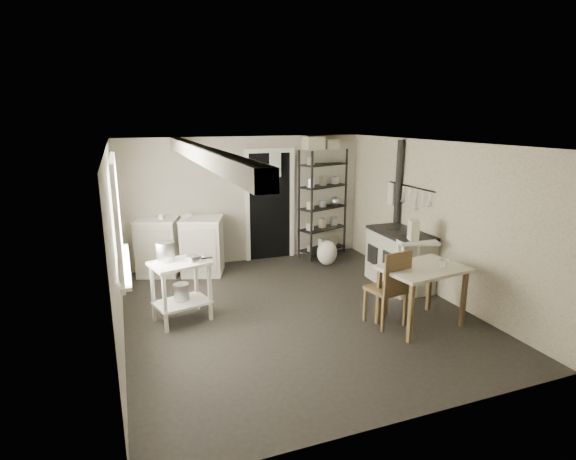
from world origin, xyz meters
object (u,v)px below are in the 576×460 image
object	(u,v)px
chair	(386,289)
work_table	(421,297)
base_cabinets	(181,248)
stove	(399,259)
prep_table	(182,292)
flour_sack	(327,252)
shelf_rack	(323,207)
stockpot	(165,252)

from	to	relation	value
chair	work_table	bearing A→B (deg)	-34.33
base_cabinets	chair	bearing A→B (deg)	-33.71
stove	prep_table	bearing A→B (deg)	-176.34
base_cabinets	work_table	world-z (taller)	base_cabinets
prep_table	flour_sack	xyz separation A→B (m)	(2.79, 1.45, -0.16)
shelf_rack	flour_sack	bearing A→B (deg)	-127.23
shelf_rack	flour_sack	world-z (taller)	shelf_rack
prep_table	shelf_rack	size ratio (longest dim) A/B	0.40
stockpot	flour_sack	size ratio (longest dim) A/B	0.56
work_table	stove	bearing A→B (deg)	66.90
prep_table	flour_sack	bearing A→B (deg)	27.35
base_cabinets	flour_sack	bearing A→B (deg)	8.76
shelf_rack	chair	xyz separation A→B (m)	(-0.51, -3.05, -0.46)
stockpot	flour_sack	world-z (taller)	stockpot
stove	work_table	distance (m)	1.44
work_table	flour_sack	distance (m)	2.66
base_cabinets	work_table	distance (m)	4.07
chair	flour_sack	size ratio (longest dim) A/B	2.25
work_table	chair	bearing A→B (deg)	154.09
chair	stove	bearing A→B (deg)	40.88
work_table	prep_table	bearing A→B (deg)	157.12
stove	flour_sack	xyz separation A→B (m)	(-0.63, 1.33, -0.20)
stockpot	chair	size ratio (longest dim) A/B	0.25
work_table	chair	distance (m)	0.46
flour_sack	shelf_rack	bearing A→B (deg)	74.04
base_cabinets	work_table	bearing A→B (deg)	-30.85
stove	chair	size ratio (longest dim) A/B	1.10
shelf_rack	chair	distance (m)	3.13
stockpot	shelf_rack	xyz separation A→B (m)	(3.12, 1.93, 0.01)
stove	work_table	size ratio (longest dim) A/B	1.08
prep_table	stockpot	distance (m)	0.57
shelf_rack	work_table	bearing A→B (deg)	-113.10
work_table	stockpot	bearing A→B (deg)	156.45
prep_table	work_table	world-z (taller)	prep_table
base_cabinets	chair	size ratio (longest dim) A/B	1.45
prep_table	base_cabinets	world-z (taller)	base_cabinets
shelf_rack	work_table	world-z (taller)	shelf_rack
stockpot	shelf_rack	world-z (taller)	shelf_rack
chair	base_cabinets	bearing A→B (deg)	118.74
stove	work_table	xyz separation A→B (m)	(-0.56, -1.32, -0.06)
shelf_rack	chair	bearing A→B (deg)	-120.72
prep_table	stockpot	bearing A→B (deg)	145.73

